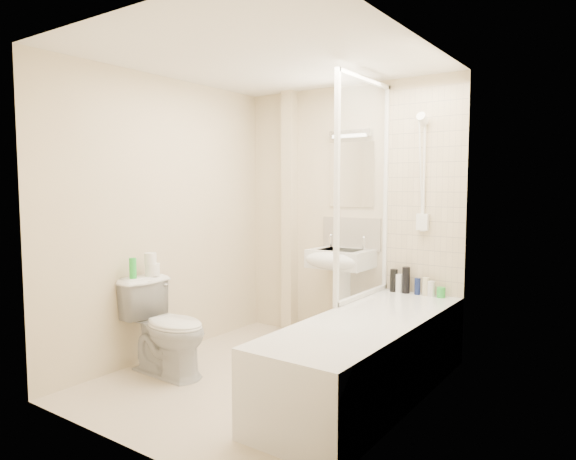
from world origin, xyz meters
The scene contains 26 objects.
floor centered at (0.00, 0.00, 0.00)m, with size 2.50×2.50×0.00m, color beige.
wall_back centered at (0.00, 1.25, 1.20)m, with size 2.20×0.02×2.40m, color beige.
wall_left centered at (-1.10, 0.00, 1.20)m, with size 0.02×2.50×2.40m, color beige.
wall_right centered at (1.10, 0.00, 1.20)m, with size 0.02×2.50×2.40m, color beige.
ceiling centered at (0.00, 0.00, 2.40)m, with size 2.20×2.50×0.02m, color white.
tile_back centered at (0.75, 1.24, 1.42)m, with size 0.70×0.01×1.75m, color beige.
tile_right centered at (1.09, 0.20, 1.42)m, with size 0.01×2.10×1.75m, color beige.
pipe_boxing centered at (-0.62, 1.19, 1.20)m, with size 0.12×0.12×2.40m, color beige.
splashback centered at (0.05, 1.24, 1.03)m, with size 0.60×0.01×0.30m, color beige.
mirror centered at (0.05, 1.24, 1.58)m, with size 0.46×0.01×0.60m, color white.
strip_light centered at (0.05, 1.22, 1.95)m, with size 0.42×0.07×0.07m, color silver.
bathtub centered at (0.75, 0.20, 0.29)m, with size 0.70×2.10×0.55m.
shower_screen centered at (0.40, 0.80, 1.45)m, with size 0.04×0.92×1.80m.
shower_fixture centered at (0.75, 1.19, 1.55)m, with size 0.10×0.16×0.99m.
pedestal_sink centered at (0.05, 1.01, 0.72)m, with size 0.53×0.49×1.02m.
bottle_black_a centered at (0.52, 1.16, 0.65)m, with size 0.07×0.07×0.20m, color black.
bottle_white_a centered at (0.57, 1.16, 0.63)m, with size 0.06×0.06×0.16m, color white.
bottle_black_b centered at (0.63, 1.16, 0.66)m, with size 0.07×0.07×0.23m, color black.
bottle_blue centered at (0.73, 1.16, 0.62)m, with size 0.05×0.05×0.14m, color #111D4E.
bottle_cream centered at (0.81, 1.16, 0.63)m, with size 0.05×0.05×0.15m, color beige.
bottle_white_b centered at (0.86, 1.16, 0.61)m, with size 0.06×0.06×0.13m, color silver.
bottle_green centered at (0.94, 1.16, 0.59)m, with size 0.07×0.07×0.09m, color green.
toilet centered at (-0.72, -0.34, 0.37)m, with size 0.75×0.44×0.75m, color white.
toilet_roll_lower centered at (-0.97, -0.26, 0.79)m, with size 0.12×0.12×0.10m, color white.
toilet_roll_upper centered at (-0.97, -0.28, 0.89)m, with size 0.10×0.10×0.09m, color white.
green_bottle centered at (-0.99, -0.44, 0.83)m, with size 0.06×0.06×0.16m, color green.
Camera 1 is at (2.31, -3.01, 1.48)m, focal length 32.00 mm.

